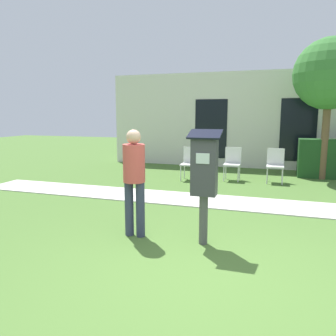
{
  "coord_description": "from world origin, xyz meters",
  "views": [
    {
      "loc": [
        0.68,
        -3.45,
        1.79
      ],
      "look_at": [
        -0.71,
        0.84,
        1.05
      ],
      "focal_mm": 35.0,
      "sensor_mm": 36.0,
      "label": 1
    }
  ],
  "objects_px": {
    "outdoor_chair_middle": "(233,161)",
    "parking_meter": "(204,172)",
    "outdoor_chair_left": "(190,161)",
    "person_standing": "(134,175)",
    "outdoor_chair_right": "(275,163)"
  },
  "relations": [
    {
      "from": "outdoor_chair_right",
      "to": "outdoor_chair_left",
      "type": "bearing_deg",
      "value": -174.96
    },
    {
      "from": "parking_meter",
      "to": "outdoor_chair_right",
      "type": "height_order",
      "value": "parking_meter"
    },
    {
      "from": "outdoor_chair_middle",
      "to": "outdoor_chair_right",
      "type": "xyz_separation_m",
      "value": [
        1.12,
        0.02,
        0.0
      ]
    },
    {
      "from": "parking_meter",
      "to": "person_standing",
      "type": "bearing_deg",
      "value": -179.34
    },
    {
      "from": "outdoor_chair_middle",
      "to": "outdoor_chair_right",
      "type": "relative_size",
      "value": 1.0
    },
    {
      "from": "outdoor_chair_left",
      "to": "outdoor_chair_right",
      "type": "bearing_deg",
      "value": -4.62
    },
    {
      "from": "outdoor_chair_middle",
      "to": "outdoor_chair_right",
      "type": "height_order",
      "value": "same"
    },
    {
      "from": "person_standing",
      "to": "outdoor_chair_left",
      "type": "distance_m",
      "value": 4.43
    },
    {
      "from": "outdoor_chair_left",
      "to": "person_standing",
      "type": "bearing_deg",
      "value": -99.98
    },
    {
      "from": "person_standing",
      "to": "outdoor_chair_right",
      "type": "height_order",
      "value": "person_standing"
    },
    {
      "from": "parking_meter",
      "to": "outdoor_chair_middle",
      "type": "bearing_deg",
      "value": 92.12
    },
    {
      "from": "outdoor_chair_middle",
      "to": "parking_meter",
      "type": "bearing_deg",
      "value": -91.23
    },
    {
      "from": "outdoor_chair_middle",
      "to": "person_standing",
      "type": "bearing_deg",
      "value": -103.61
    },
    {
      "from": "parking_meter",
      "to": "person_standing",
      "type": "distance_m",
      "value": 1.03
    },
    {
      "from": "parking_meter",
      "to": "outdoor_chair_left",
      "type": "height_order",
      "value": "parking_meter"
    }
  ]
}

